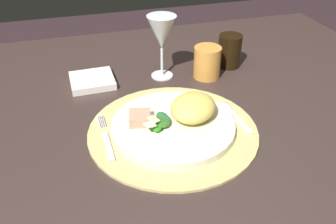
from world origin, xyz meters
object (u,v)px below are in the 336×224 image
fork (106,139)px  dining_table (163,150)px  amber_tumbler (207,62)px  wine_glass (162,34)px  dark_tumbler (230,51)px  dinner_plate (174,126)px  spoon (231,112)px  napkin (92,81)px

fork → dining_table: bearing=30.9°
fork → amber_tumbler: (0.32, 0.22, 0.04)m
wine_glass → dark_tumbler: (0.21, 0.01, -0.08)m
wine_glass → dark_tumbler: 0.22m
dinner_plate → wine_glass: wine_glass is taller
dinner_plate → dark_tumbler: dark_tumbler is taller
fork → amber_tumbler: 0.39m
dinner_plate → spoon: 0.15m
amber_tumbler → wine_glass: bearing=163.5°
dining_table → dark_tumbler: 0.36m
wine_glass → fork: bearing=-127.0°
dark_tumbler → dining_table: bearing=-144.8°
fork → napkin: size_ratio=1.43×
spoon → dark_tumbler: size_ratio=1.44×
dining_table → wine_glass: bearing=74.8°
fork → amber_tumbler: amber_tumbler is taller
wine_glass → amber_tumbler: size_ratio=1.99×
spoon → wine_glass: size_ratio=0.78×
spoon → dark_tumbler: bearing=67.4°
dining_table → wine_glass: (0.05, 0.17, 0.25)m
dinner_plate → napkin: dinner_plate is taller
dining_table → dark_tumbler: dark_tumbler is taller
fork → napkin: napkin is taller
wine_glass → amber_tumbler: bearing=-16.5°
fork → dark_tumbler: (0.40, 0.27, 0.04)m
napkin → dark_tumbler: size_ratio=1.21×
dinner_plate → fork: size_ratio=1.66×
fork → napkin: bearing=90.3°
dinner_plate → dining_table: bearing=91.8°
dining_table → dark_tumbler: bearing=35.2°
napkin → amber_tumbler: size_ratio=1.31×
dinner_plate → spoon: bearing=9.7°
dining_table → spoon: (0.15, -0.07, 0.13)m
napkin → amber_tumbler: 0.32m
dining_table → wine_glass: 0.31m
dining_table → napkin: (-0.15, 0.18, 0.14)m
dining_table → napkin: 0.27m
spoon → wine_glass: 0.28m
spoon → amber_tumbler: 0.20m
dinner_plate → amber_tumbler: bearing=54.0°
dining_table → amber_tumbler: (0.17, 0.13, 0.17)m
spoon → napkin: 0.39m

